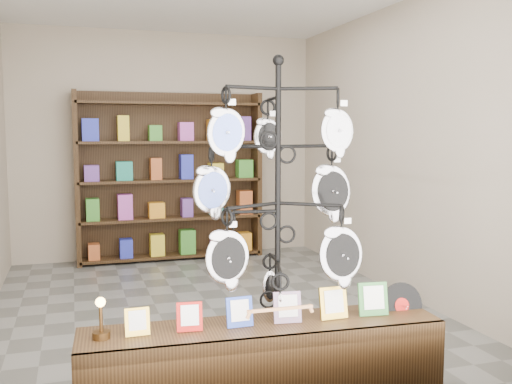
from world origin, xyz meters
TOP-DOWN VIEW (x-y plane):
  - ground at (0.00, 0.00)m, footprint 5.00×5.00m
  - room_envelope at (0.00, 0.00)m, footprint 5.00×5.00m
  - display_tree at (-0.02, -1.90)m, footprint 1.10×1.00m
  - front_shelf at (-0.16, -2.04)m, footprint 2.19×0.58m
  - back_shelving at (0.00, 2.30)m, footprint 2.42×0.36m

SIDE VIEW (x-z plane):
  - ground at x=0.00m, z-range 0.00..0.00m
  - front_shelf at x=-0.16m, z-range -0.11..0.65m
  - back_shelving at x=0.00m, z-range -0.07..2.13m
  - display_tree at x=-0.02m, z-range 0.17..2.31m
  - room_envelope at x=0.00m, z-range -0.65..4.35m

